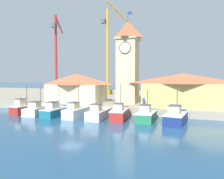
% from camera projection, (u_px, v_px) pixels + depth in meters
% --- Properties ---
extents(ground_plane, '(300.00, 300.00, 0.00)m').
position_uv_depth(ground_plane, '(72.00, 125.00, 24.99)').
color(ground_plane, navy).
extents(quay_wharf, '(120.00, 40.00, 1.03)m').
position_uv_depth(quay_wharf, '(131.00, 98.00, 51.38)').
color(quay_wharf, '#9E937F').
rests_on(quay_wharf, ground).
extents(fishing_boat_far_left, '(2.29, 4.32, 4.25)m').
position_uv_depth(fishing_boat_far_left, '(24.00, 108.00, 32.62)').
color(fishing_boat_far_left, '#AD2823').
rests_on(fishing_boat_far_left, ground).
extents(fishing_boat_left_outer, '(2.68, 5.42, 3.86)m').
position_uv_depth(fishing_boat_left_outer, '(38.00, 110.00, 31.72)').
color(fishing_boat_left_outer, silver).
rests_on(fishing_boat_left_outer, ground).
extents(fishing_boat_left_inner, '(2.09, 5.29, 4.42)m').
position_uv_depth(fishing_boat_left_inner, '(56.00, 111.00, 30.50)').
color(fishing_boat_left_inner, '#196B7F').
rests_on(fishing_boat_left_inner, ground).
extents(fishing_boat_mid_left, '(2.09, 4.81, 4.54)m').
position_uv_depth(fishing_boat_mid_left, '(77.00, 112.00, 29.41)').
color(fishing_boat_mid_left, silver).
rests_on(fishing_boat_mid_left, ground).
extents(fishing_boat_center, '(2.14, 4.99, 4.39)m').
position_uv_depth(fishing_boat_center, '(99.00, 113.00, 28.41)').
color(fishing_boat_center, silver).
rests_on(fishing_boat_center, ground).
extents(fishing_boat_mid_right, '(2.23, 4.94, 4.58)m').
position_uv_depth(fishing_boat_mid_right, '(120.00, 113.00, 27.93)').
color(fishing_boat_mid_right, '#AD2823').
rests_on(fishing_boat_mid_right, ground).
extents(fishing_boat_right_inner, '(2.15, 4.39, 3.86)m').
position_uv_depth(fishing_boat_right_inner, '(146.00, 115.00, 26.90)').
color(fishing_boat_right_inner, '#237A4C').
rests_on(fishing_boat_right_inner, ground).
extents(fishing_boat_right_outer, '(2.73, 5.16, 4.40)m').
position_uv_depth(fishing_boat_right_outer, '(176.00, 117.00, 25.44)').
color(fishing_boat_right_outer, navy).
rests_on(fishing_boat_right_outer, ground).
extents(clock_tower, '(3.74, 3.74, 15.25)m').
position_uv_depth(clock_tower, '(128.00, 60.00, 36.68)').
color(clock_tower, beige).
rests_on(clock_tower, quay_wharf).
extents(warehouse_left, '(10.16, 5.97, 4.99)m').
position_uv_depth(warehouse_left, '(76.00, 87.00, 39.17)').
color(warehouse_left, beige).
rests_on(warehouse_left, quay_wharf).
extents(warehouse_right, '(11.94, 5.46, 4.93)m').
position_uv_depth(warehouse_right, '(183.00, 90.00, 32.30)').
color(warehouse_right, tan).
rests_on(warehouse_right, quay_wharf).
extents(port_crane_near, '(3.78, 8.90, 18.59)m').
position_uv_depth(port_crane_near, '(56.00, 64.00, 50.77)').
color(port_crane_near, maroon).
rests_on(port_crane_near, quay_wharf).
extents(port_crane_far, '(5.95, 8.89, 23.08)m').
position_uv_depth(port_crane_far, '(108.00, 60.00, 54.57)').
color(port_crane_far, '#976E11').
rests_on(port_crane_far, quay_wharf).
extents(dock_worker_near_tower, '(0.34, 0.22, 1.62)m').
position_uv_depth(dock_worker_near_tower, '(144.00, 102.00, 31.03)').
color(dock_worker_near_tower, '#33333D').
rests_on(dock_worker_near_tower, quay_wharf).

